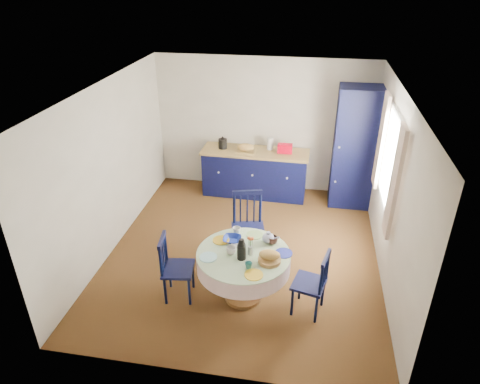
# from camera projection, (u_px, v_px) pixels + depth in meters

# --- Properties ---
(floor) EXTENTS (4.50, 4.50, 0.00)m
(floor) POSITION_uv_depth(u_px,v_px,m) (244.00, 252.00, 6.56)
(floor) COLOR black
(floor) RESTS_ON ground
(ceiling) EXTENTS (4.50, 4.50, 0.00)m
(ceiling) POSITION_uv_depth(u_px,v_px,m) (244.00, 90.00, 5.38)
(ceiling) COLOR white
(ceiling) RESTS_ON wall_back
(wall_back) EXTENTS (4.00, 0.02, 2.50)m
(wall_back) POSITION_uv_depth(u_px,v_px,m) (263.00, 126.00, 7.92)
(wall_back) COLOR silver
(wall_back) RESTS_ON floor
(wall_left) EXTENTS (0.02, 4.50, 2.50)m
(wall_left) POSITION_uv_depth(u_px,v_px,m) (110.00, 168.00, 6.26)
(wall_left) COLOR silver
(wall_left) RESTS_ON floor
(wall_right) EXTENTS (0.02, 4.50, 2.50)m
(wall_right) POSITION_uv_depth(u_px,v_px,m) (393.00, 190.00, 5.67)
(wall_right) COLOR silver
(wall_right) RESTS_ON floor
(window) EXTENTS (0.10, 1.74, 1.45)m
(window) POSITION_uv_depth(u_px,v_px,m) (389.00, 162.00, 5.81)
(window) COLOR white
(window) RESTS_ON wall_right
(kitchen_counter) EXTENTS (1.98, 0.65, 1.12)m
(kitchen_counter) POSITION_uv_depth(u_px,v_px,m) (255.00, 172.00, 8.01)
(kitchen_counter) COLOR black
(kitchen_counter) RESTS_ON floor
(pantry_cabinet) EXTENTS (0.75, 0.55, 2.15)m
(pantry_cabinet) POSITION_uv_depth(u_px,v_px,m) (355.00, 148.00, 7.41)
(pantry_cabinet) COLOR black
(pantry_cabinet) RESTS_ON floor
(dining_table) EXTENTS (1.20, 1.18, 0.99)m
(dining_table) POSITION_uv_depth(u_px,v_px,m) (244.00, 261.00, 5.38)
(dining_table) COLOR #512E17
(dining_table) RESTS_ON floor
(chair_left) EXTENTS (0.44, 0.45, 0.91)m
(chair_left) POSITION_uv_depth(u_px,v_px,m) (175.00, 267.00, 5.48)
(chair_left) COLOR black
(chair_left) RESTS_ON floor
(chair_far) EXTENTS (0.56, 0.54, 1.05)m
(chair_far) POSITION_uv_depth(u_px,v_px,m) (248.00, 227.00, 6.19)
(chair_far) COLOR black
(chair_far) RESTS_ON floor
(chair_right) EXTENTS (0.47, 0.48, 0.89)m
(chair_right) POSITION_uv_depth(u_px,v_px,m) (312.00, 283.00, 5.23)
(chair_right) COLOR black
(chair_right) RESTS_ON floor
(mug_a) EXTENTS (0.12, 0.12, 0.10)m
(mug_a) POSITION_uv_depth(u_px,v_px,m) (231.00, 251.00, 5.30)
(mug_a) COLOR silver
(mug_a) RESTS_ON dining_table
(mug_b) EXTENTS (0.09, 0.09, 0.08)m
(mug_b) POSITION_uv_depth(u_px,v_px,m) (249.00, 266.00, 5.05)
(mug_b) COLOR #266A67
(mug_b) RESTS_ON dining_table
(mug_c) EXTENTS (0.13, 0.13, 0.10)m
(mug_c) POSITION_uv_depth(u_px,v_px,m) (272.00, 240.00, 5.49)
(mug_c) COLOR black
(mug_c) RESTS_ON dining_table
(mug_d) EXTENTS (0.11, 0.11, 0.10)m
(mug_d) POSITION_uv_depth(u_px,v_px,m) (237.00, 231.00, 5.68)
(mug_d) COLOR silver
(mug_d) RESTS_ON dining_table
(cobalt_bowl) EXTENTS (0.24, 0.24, 0.06)m
(cobalt_bowl) POSITION_uv_depth(u_px,v_px,m) (232.00, 239.00, 5.55)
(cobalt_bowl) COLOR navy
(cobalt_bowl) RESTS_ON dining_table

